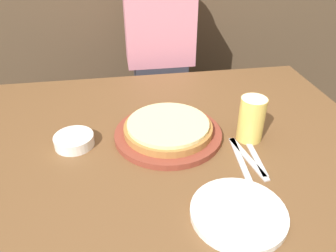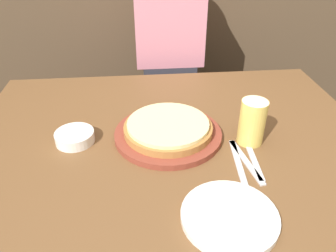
{
  "view_description": "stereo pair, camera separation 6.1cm",
  "coord_description": "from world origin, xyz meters",
  "px_view_note": "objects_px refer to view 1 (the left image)",
  "views": [
    {
      "loc": [
        -0.16,
        -0.89,
        1.38
      ],
      "look_at": [
        -0.01,
        0.0,
        0.8
      ],
      "focal_mm": 35.0,
      "sensor_mm": 36.0,
      "label": 1
    },
    {
      "loc": [
        -0.1,
        -0.9,
        1.38
      ],
      "look_at": [
        -0.01,
        0.0,
        0.8
      ],
      "focal_mm": 35.0,
      "sensor_mm": 36.0,
      "label": 2
    }
  ],
  "objects_px": {
    "fork": "(240,159)",
    "diner_person": "(160,73)",
    "pizza_on_board": "(168,130)",
    "dinner_knife": "(248,158)",
    "side_bowl": "(74,141)",
    "dinner_plate": "(238,213)",
    "spoon": "(256,157)",
    "beer_glass": "(252,117)"
  },
  "relations": [
    {
      "from": "dinner_plate",
      "to": "spoon",
      "type": "distance_m",
      "value": 0.25
    },
    {
      "from": "side_bowl",
      "to": "diner_person",
      "type": "relative_size",
      "value": 0.09
    },
    {
      "from": "diner_person",
      "to": "pizza_on_board",
      "type": "bearing_deg",
      "value": -95.82
    },
    {
      "from": "fork",
      "to": "diner_person",
      "type": "bearing_deg",
      "value": 97.81
    },
    {
      "from": "beer_glass",
      "to": "dinner_knife",
      "type": "height_order",
      "value": "beer_glass"
    },
    {
      "from": "side_bowl",
      "to": "fork",
      "type": "height_order",
      "value": "side_bowl"
    },
    {
      "from": "dinner_plate",
      "to": "beer_glass",
      "type": "bearing_deg",
      "value": 64.95
    },
    {
      "from": "side_bowl",
      "to": "pizza_on_board",
      "type": "bearing_deg",
      "value": 0.61
    },
    {
      "from": "dinner_plate",
      "to": "fork",
      "type": "distance_m",
      "value": 0.23
    },
    {
      "from": "fork",
      "to": "dinner_knife",
      "type": "bearing_deg",
      "value": 0.0
    },
    {
      "from": "pizza_on_board",
      "to": "beer_glass",
      "type": "bearing_deg",
      "value": -11.85
    },
    {
      "from": "dinner_plate",
      "to": "fork",
      "type": "relative_size",
      "value": 1.1
    },
    {
      "from": "fork",
      "to": "dinner_knife",
      "type": "xyz_separation_m",
      "value": [
        0.02,
        0.0,
        0.0
      ]
    },
    {
      "from": "dinner_plate",
      "to": "spoon",
      "type": "bearing_deg",
      "value": 58.27
    },
    {
      "from": "spoon",
      "to": "diner_person",
      "type": "distance_m",
      "value": 0.91
    },
    {
      "from": "side_bowl",
      "to": "dinner_knife",
      "type": "bearing_deg",
      "value": -16.6
    },
    {
      "from": "fork",
      "to": "spoon",
      "type": "distance_m",
      "value": 0.05
    },
    {
      "from": "pizza_on_board",
      "to": "dinner_plate",
      "type": "xyz_separation_m",
      "value": [
        0.11,
        -0.37,
        -0.02
      ]
    },
    {
      "from": "pizza_on_board",
      "to": "diner_person",
      "type": "bearing_deg",
      "value": 84.18
    },
    {
      "from": "beer_glass",
      "to": "diner_person",
      "type": "relative_size",
      "value": 0.11
    },
    {
      "from": "side_bowl",
      "to": "dinner_knife",
      "type": "relative_size",
      "value": 0.59
    },
    {
      "from": "dinner_knife",
      "to": "diner_person",
      "type": "bearing_deg",
      "value": 99.39
    },
    {
      "from": "fork",
      "to": "diner_person",
      "type": "xyz_separation_m",
      "value": [
        -0.12,
        0.89,
        -0.09
      ]
    },
    {
      "from": "pizza_on_board",
      "to": "dinner_knife",
      "type": "xyz_separation_m",
      "value": [
        0.22,
        -0.16,
        -0.02
      ]
    },
    {
      "from": "beer_glass",
      "to": "dinner_plate",
      "type": "relative_size",
      "value": 0.62
    },
    {
      "from": "dinner_plate",
      "to": "spoon",
      "type": "xyz_separation_m",
      "value": [
        0.13,
        0.21,
        -0.01
      ]
    },
    {
      "from": "dinner_plate",
      "to": "side_bowl",
      "type": "height_order",
      "value": "side_bowl"
    },
    {
      "from": "dinner_knife",
      "to": "spoon",
      "type": "relative_size",
      "value": 1.17
    },
    {
      "from": "dinner_knife",
      "to": "beer_glass",
      "type": "bearing_deg",
      "value": 68.13
    },
    {
      "from": "pizza_on_board",
      "to": "dinner_knife",
      "type": "bearing_deg",
      "value": -35.96
    },
    {
      "from": "pizza_on_board",
      "to": "side_bowl",
      "type": "bearing_deg",
      "value": -179.39
    },
    {
      "from": "spoon",
      "to": "fork",
      "type": "bearing_deg",
      "value": 180.0
    },
    {
      "from": "side_bowl",
      "to": "dinner_knife",
      "type": "height_order",
      "value": "side_bowl"
    },
    {
      "from": "spoon",
      "to": "pizza_on_board",
      "type": "bearing_deg",
      "value": 146.91
    },
    {
      "from": "diner_person",
      "to": "dinner_plate",
      "type": "bearing_deg",
      "value": -87.87
    },
    {
      "from": "side_bowl",
      "to": "diner_person",
      "type": "height_order",
      "value": "diner_person"
    },
    {
      "from": "dinner_plate",
      "to": "fork",
      "type": "xyz_separation_m",
      "value": [
        0.08,
        0.21,
        -0.01
      ]
    },
    {
      "from": "side_bowl",
      "to": "fork",
      "type": "relative_size",
      "value": 0.58
    },
    {
      "from": "dinner_plate",
      "to": "diner_person",
      "type": "distance_m",
      "value": 1.1
    },
    {
      "from": "side_bowl",
      "to": "spoon",
      "type": "bearing_deg",
      "value": -15.89
    },
    {
      "from": "pizza_on_board",
      "to": "dinner_knife",
      "type": "relative_size",
      "value": 1.65
    },
    {
      "from": "dinner_plate",
      "to": "dinner_knife",
      "type": "distance_m",
      "value": 0.24
    }
  ]
}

